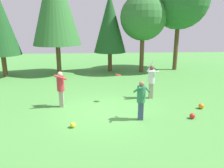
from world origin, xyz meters
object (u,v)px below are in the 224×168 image
(ball_red, at_px, (192,116))
(person_bystander, at_px, (141,97))
(ball_yellow, at_px, (73,125))
(tree_left, at_px, (55,1))
(ball_orange, at_px, (201,106))
(tree_center, at_px, (110,23))
(frisbee, at_px, (118,75))
(person_catcher, at_px, (61,86))
(tree_right, at_px, (143,18))
(person_thrower, at_px, (151,79))

(ball_red, bearing_deg, person_bystander, 178.29)
(ball_yellow, height_order, tree_left, tree_left)
(person_bystander, height_order, ball_orange, person_bystander)
(ball_orange, xyz_separation_m, tree_center, (-3.69, 8.59, 3.66))
(ball_red, bearing_deg, frisbee, 141.71)
(person_bystander, xyz_separation_m, tree_center, (-0.67, 9.57, 2.83))
(person_catcher, distance_m, tree_right, 9.62)
(ball_orange, height_order, tree_center, tree_center)
(ball_orange, bearing_deg, person_catcher, 173.84)
(tree_left, bearing_deg, ball_red, -53.11)
(ball_yellow, bearing_deg, tree_center, 78.72)
(ball_orange, bearing_deg, frisbee, 161.94)
(person_catcher, relative_size, tree_left, 0.20)
(person_thrower, distance_m, person_bystander, 2.83)
(person_bystander, xyz_separation_m, frisbee, (-0.71, 2.20, 0.43))
(ball_red, bearing_deg, person_catcher, 162.66)
(person_bystander, distance_m, frisbee, 2.35)
(tree_left, bearing_deg, person_bystander, -62.63)
(ball_red, relative_size, tree_left, 0.03)
(ball_orange, xyz_separation_m, tree_left, (-7.71, 8.07, 5.26))
(frisbee, bearing_deg, tree_left, 120.11)
(person_bystander, distance_m, tree_left, 11.11)
(person_thrower, distance_m, tree_center, 7.66)
(frisbee, xyz_separation_m, tree_left, (-3.97, 6.85, 4.00))
(person_catcher, height_order, ball_orange, person_catcher)
(ball_orange, bearing_deg, tree_right, 98.36)
(person_bystander, xyz_separation_m, ball_orange, (3.02, 0.98, -0.83))
(frisbee, bearing_deg, person_catcher, -169.08)
(person_thrower, relative_size, ball_orange, 7.56)
(person_thrower, relative_size, frisbee, 5.27)
(person_catcher, bearing_deg, tree_left, 88.81)
(person_thrower, height_order, tree_right, tree_right)
(person_catcher, bearing_deg, ball_orange, -17.08)
(person_catcher, distance_m, tree_center, 8.81)
(ball_red, distance_m, tree_right, 10.01)
(person_bystander, bearing_deg, tree_center, -13.95)
(ball_yellow, bearing_deg, person_thrower, 40.29)
(tree_left, height_order, tree_center, tree_left)
(person_bystander, xyz_separation_m, tree_left, (-4.68, 9.05, 4.43))
(ball_orange, bearing_deg, tree_center, 113.26)
(ball_yellow, relative_size, tree_center, 0.03)
(frisbee, bearing_deg, ball_red, -38.29)
(person_catcher, xyz_separation_m, tree_left, (-1.26, 7.37, 4.38))
(ball_yellow, bearing_deg, person_catcher, 108.34)
(person_bystander, distance_m, tree_center, 10.00)
(frisbee, height_order, ball_orange, frisbee)
(frisbee, xyz_separation_m, ball_red, (2.87, -2.26, -1.27))
(tree_right, xyz_separation_m, tree_center, (-2.50, 0.50, -0.42))
(person_catcher, xyz_separation_m, frisbee, (2.71, 0.52, 0.38))
(ball_orange, bearing_deg, ball_yellow, -165.06)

